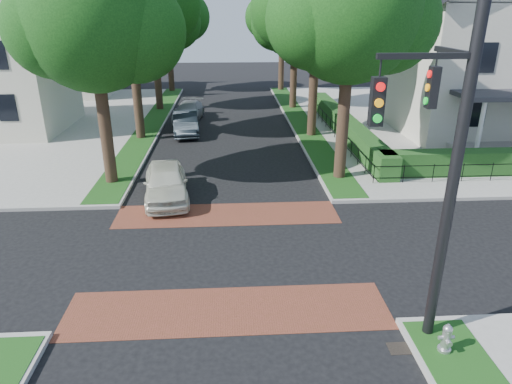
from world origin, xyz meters
TOP-DOWN VIEW (x-y plane):
  - ground at (0.00, 0.00)m, footprint 120.00×120.00m
  - sidewalk_ne at (19.50, 19.00)m, footprint 30.00×30.00m
  - crosswalk_far at (0.00, 3.20)m, footprint 9.00×2.20m
  - crosswalk_near at (0.00, -3.20)m, footprint 9.00×2.20m
  - storm_drain at (4.30, -5.00)m, footprint 0.65×0.45m
  - grass_strip_ne at (5.40, 19.10)m, footprint 1.60×29.80m
  - grass_strip_nw at (-5.40, 19.10)m, footprint 1.60×29.80m
  - tree_right_near at (5.60, 7.24)m, footprint 7.75×6.67m
  - tree_right_mid at (5.61, 15.25)m, footprint 8.25×7.09m
  - tree_right_far at (5.60, 24.22)m, footprint 7.25×6.23m
  - tree_right_back at (5.60, 33.23)m, footprint 7.50×6.45m
  - tree_left_near at (-5.40, 7.23)m, footprint 7.50×6.45m
  - tree_left_far at (-5.40, 24.22)m, footprint 7.00×6.02m
  - tree_left_back at (-5.40, 33.24)m, footprint 7.75×6.66m
  - hedge_main_road at (7.70, 15.00)m, footprint 1.00×18.00m
  - fence_main_road at (6.90, 15.00)m, footprint 0.06×18.00m
  - house_victorian at (17.51, 15.92)m, footprint 13.00×13.05m
  - house_left_far at (-15.49, 31.99)m, footprint 10.00×9.00m
  - traffic_signal at (4.89, -4.41)m, footprint 2.17×2.00m
  - parked_car_front at (-2.66, 5.00)m, footprint 2.45×4.79m
  - parked_car_middle at (-2.74, 16.28)m, footprint 2.07×4.66m
  - parked_car_rear at (-2.84, 20.32)m, footprint 2.33×4.81m
  - fire_hydrant at (5.22, -5.31)m, footprint 0.41×0.43m

SIDE VIEW (x-z plane):
  - ground at x=0.00m, z-range 0.00..0.00m
  - crosswalk_far at x=0.00m, z-range 0.00..0.01m
  - crosswalk_near at x=0.00m, z-range 0.00..0.01m
  - storm_drain at x=4.30m, z-range 0.00..0.01m
  - sidewalk_ne at x=19.50m, z-range 0.00..0.15m
  - grass_strip_ne at x=5.40m, z-range 0.15..0.17m
  - grass_strip_nw at x=-5.40m, z-range 0.15..0.17m
  - fire_hydrant at x=5.22m, z-range 0.13..0.91m
  - fence_main_road at x=6.90m, z-range 0.15..1.05m
  - parked_car_rear at x=-2.84m, z-range 0.00..1.35m
  - parked_car_middle at x=-2.74m, z-range 0.00..1.49m
  - hedge_main_road at x=7.70m, z-range 0.15..1.35m
  - parked_car_front at x=-2.66m, z-range 0.00..1.56m
  - traffic_signal at x=4.89m, z-range 0.71..8.71m
  - house_left_far at x=-15.49m, z-range -0.03..10.11m
  - house_victorian at x=17.51m, z-range -0.22..12.26m
  - tree_right_far at x=5.60m, z-range 2.04..11.78m
  - tree_left_far at x=-5.40m, z-range 2.19..12.05m
  - tree_right_back at x=5.60m, z-range 2.17..12.37m
  - tree_left_near at x=-5.40m, z-range 2.17..12.37m
  - tree_left_back at x=-5.40m, z-range 2.19..12.63m
  - tree_right_near at x=5.60m, z-range 2.30..12.96m
  - tree_right_mid at x=5.61m, z-range 2.38..13.60m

